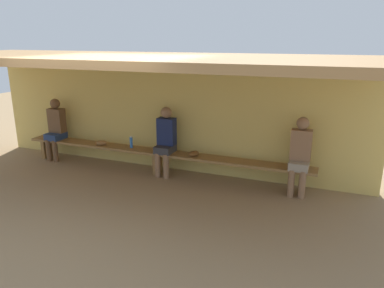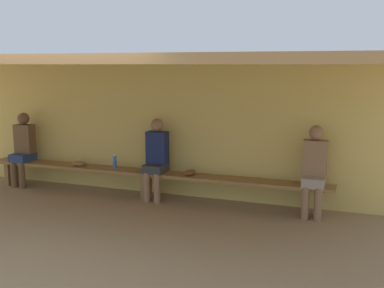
{
  "view_description": "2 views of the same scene",
  "coord_description": "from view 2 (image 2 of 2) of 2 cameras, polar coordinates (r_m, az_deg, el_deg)",
  "views": [
    {
      "loc": [
        3.13,
        -4.53,
        2.59
      ],
      "look_at": [
        0.87,
        1.22,
        0.79
      ],
      "focal_mm": 34.13,
      "sensor_mm": 36.0,
      "label": 1
    },
    {
      "loc": [
        3.13,
        -5.03,
        2.2
      ],
      "look_at": [
        0.86,
        1.4,
        0.99
      ],
      "focal_mm": 42.2,
      "sensor_mm": 36.0,
      "label": 2
    }
  ],
  "objects": [
    {
      "name": "player_rightmost",
      "position": [
        6.76,
        15.2,
        -2.88
      ],
      "size": [
        0.34,
        0.42,
        1.34
      ],
      "color": "gray",
      "rests_on": "ground"
    },
    {
      "name": "baseball_glove_worn",
      "position": [
        8.06,
        -14.13,
        -2.39
      ],
      "size": [
        0.27,
        0.22,
        0.09
      ],
      "primitive_type": "ellipsoid",
      "rotation": [
        0.0,
        0.0,
        3.36
      ],
      "color": "olive",
      "rests_on": "bench"
    },
    {
      "name": "player_shirtless_tan",
      "position": [
        7.36,
        -4.56,
        -1.51
      ],
      "size": [
        0.34,
        0.42,
        1.34
      ],
      "color": "#333338",
      "rests_on": "ground"
    },
    {
      "name": "back_wall",
      "position": [
        7.77,
        -4.52,
        1.89
      ],
      "size": [
        8.0,
        0.2,
        2.2
      ],
      "primitive_type": "cube",
      "color": "#D8BC60",
      "rests_on": "ground"
    },
    {
      "name": "bench",
      "position": [
        7.5,
        -5.84,
        -3.97
      ],
      "size": [
        6.0,
        0.36,
        0.46
      ],
      "color": "olive",
      "rests_on": "ground"
    },
    {
      "name": "water_bottle_orange",
      "position": [
        7.74,
        -9.74,
        -2.23
      ],
      "size": [
        0.06,
        0.06,
        0.24
      ],
      "color": "blue",
      "rests_on": "bench"
    },
    {
      "name": "dugout_roof",
      "position": [
        6.52,
        -9.37,
        10.45
      ],
      "size": [
        8.0,
        2.8,
        0.12
      ],
      "primitive_type": "cube",
      "color": "#9E7547",
      "rests_on": "back_wall"
    },
    {
      "name": "player_leftmost",
      "position": [
        8.75,
        -20.57,
        -0.26
      ],
      "size": [
        0.34,
        0.42,
        1.34
      ],
      "color": "navy",
      "rests_on": "ground"
    },
    {
      "name": "baseball_glove_tan",
      "position": [
        7.17,
        -0.27,
        -3.62
      ],
      "size": [
        0.22,
        0.27,
        0.09
      ],
      "primitive_type": "ellipsoid",
      "rotation": [
        0.0,
        0.0,
        4.47
      ],
      "color": "brown",
      "rests_on": "bench"
    },
    {
      "name": "ground_plane",
      "position": [
        6.32,
        -11.88,
        -10.56
      ],
      "size": [
        24.0,
        24.0,
        0.0
      ],
      "primitive_type": "plane",
      "color": "#937754"
    }
  ]
}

